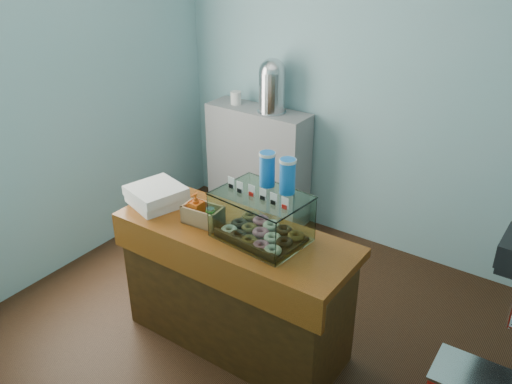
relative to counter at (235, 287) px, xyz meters
The scene contains 8 objects.
ground 0.52m from the counter, 90.00° to the left, with size 3.50×3.50×0.00m, color black.
room_shell 1.27m from the counter, 84.37° to the left, with size 3.54×3.04×2.82m.
counter is the anchor object (origin of this frame).
back_shelf 1.82m from the counter, 119.76° to the left, with size 1.00×0.32×1.10m, color gray.
display_case 0.64m from the counter, 16.48° to the left, with size 0.58×0.45×0.52m.
condiment_crate 0.57m from the counter, behind, with size 0.26×0.17×0.20m.
pastry_boxes 0.82m from the counter, behind, with size 0.42×0.42×0.13m.
coffee_urn 1.96m from the counter, 115.45° to the left, with size 0.26×0.26×0.48m.
Camera 1 is at (1.79, -2.58, 2.68)m, focal length 38.00 mm.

